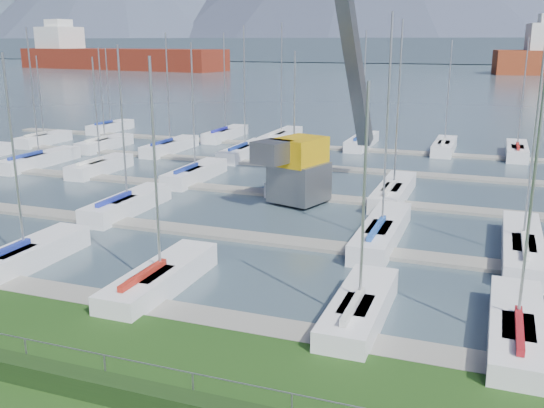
% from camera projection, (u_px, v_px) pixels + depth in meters
% --- Properties ---
extents(water, '(800.00, 540.00, 0.20)m').
position_uv_depth(water, '(476.00, 68.00, 253.92)').
color(water, '#3E505B').
extents(hedge, '(80.00, 0.70, 0.70)m').
position_uv_depth(hedge, '(127.00, 393.00, 17.84)').
color(hedge, '#1B3212').
rests_on(hedge, grass).
extents(fence, '(80.00, 0.04, 0.04)m').
position_uv_depth(fence, '(132.00, 361.00, 17.98)').
color(fence, gray).
rests_on(fence, grass).
extents(foothill, '(900.00, 80.00, 12.00)m').
position_uv_depth(foothill, '(483.00, 50.00, 315.66)').
color(foothill, '#3D4B5A').
rests_on(foothill, water).
extents(docks, '(90.00, 41.60, 0.25)m').
position_uv_depth(docks, '(342.00, 200.00, 41.90)').
color(docks, gray).
rests_on(docks, water).
extents(crane, '(5.51, 13.48, 22.35)m').
position_uv_depth(crane, '(312.00, 119.00, 40.76)').
color(crane, slate).
rests_on(crane, water).
extents(cargo_ship_west, '(92.82, 31.69, 21.50)m').
position_uv_depth(cargo_ship_west, '(111.00, 59.00, 238.63)').
color(cargo_ship_west, maroon).
rests_on(cargo_ship_west, water).
extents(sailboat_fleet, '(74.51, 50.49, 13.14)m').
position_uv_depth(sailboat_fleet, '(345.00, 114.00, 43.14)').
color(sailboat_fleet, maroon).
rests_on(sailboat_fleet, water).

